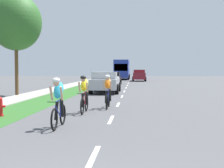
% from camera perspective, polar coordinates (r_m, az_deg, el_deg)
% --- Properties ---
extents(ground_plane, '(120.00, 120.00, 0.00)m').
position_cam_1_polar(ground_plane, '(23.13, 2.25, -1.73)').
color(ground_plane, '#4C4C4F').
extents(grass_verge, '(2.19, 70.00, 0.01)m').
position_cam_1_polar(grass_verge, '(23.71, -8.43, -1.63)').
color(grass_verge, '#2D6026').
rests_on(grass_verge, ground_plane).
extents(sidewalk_concrete, '(1.91, 70.00, 0.10)m').
position_cam_1_polar(sidewalk_concrete, '(24.24, -13.16, -1.58)').
color(sidewalk_concrete, '#9E998E').
rests_on(sidewalk_concrete, ground_plane).
extents(lane_markings_center, '(0.12, 53.13, 0.01)m').
position_cam_1_polar(lane_markings_center, '(27.12, 2.57, -1.05)').
color(lane_markings_center, white).
rests_on(lane_markings_center, ground_plane).
extents(fire_hydrant_red, '(0.44, 0.38, 0.76)m').
position_cam_1_polar(fire_hydrant_red, '(12.41, -20.75, -4.12)').
color(fire_hydrant_red, red).
rests_on(fire_hydrant_red, ground_plane).
extents(cyclist_lead, '(0.42, 1.72, 1.58)m').
position_cam_1_polar(cyclist_lead, '(9.46, -10.26, -3.41)').
color(cyclist_lead, black).
rests_on(cyclist_lead, ground_plane).
extents(cyclist_trailing, '(0.42, 1.72, 1.58)m').
position_cam_1_polar(cyclist_trailing, '(12.49, -5.36, -1.87)').
color(cyclist_trailing, black).
rests_on(cyclist_trailing, ground_plane).
extents(cyclist_distant, '(0.42, 1.72, 1.58)m').
position_cam_1_polar(cyclist_distant, '(13.99, -0.81, -1.36)').
color(cyclist_distant, black).
rests_on(cyclist_distant, ground_plane).
extents(pickup_silver, '(2.22, 5.10, 1.64)m').
position_cam_1_polar(pickup_silver, '(23.32, -1.26, 0.35)').
color(pickup_silver, '#A5A8AD').
rests_on(pickup_silver, ground_plane).
extents(sedan_black, '(1.98, 4.30, 1.52)m').
position_cam_1_polar(sedan_black, '(36.06, 0.18, 1.13)').
color(sedan_black, black).
rests_on(sedan_black, ground_plane).
extents(suv_maroon, '(2.15, 4.70, 1.79)m').
position_cam_1_polar(suv_maroon, '(46.85, 5.23, 1.72)').
color(suv_maroon, maroon).
rests_on(suv_maroon, ground_plane).
extents(bus_blue, '(2.78, 11.60, 3.48)m').
position_cam_1_polar(bus_blue, '(55.59, 1.98, 2.97)').
color(bus_blue, '#23389E').
rests_on(bus_blue, ground_plane).
extents(street_tree_near, '(3.56, 3.56, 7.05)m').
position_cam_1_polar(street_tree_near, '(22.03, -17.97, 11.18)').
color(street_tree_near, brown).
rests_on(street_tree_near, ground_plane).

